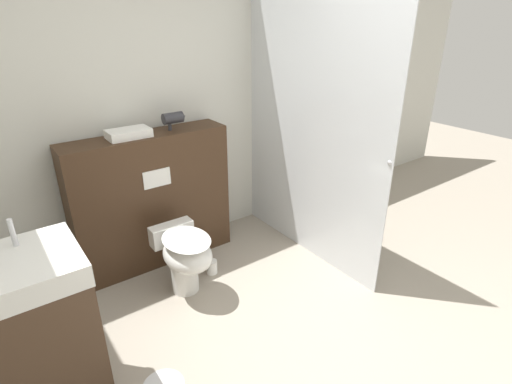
{
  "coord_description": "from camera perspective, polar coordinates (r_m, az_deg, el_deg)",
  "views": [
    {
      "loc": [
        -1.38,
        -0.95,
        1.97
      ],
      "look_at": [
        0.25,
        1.28,
        0.73
      ],
      "focal_mm": 28.0,
      "sensor_mm": 36.0,
      "label": 1
    }
  ],
  "objects": [
    {
      "name": "wall_back",
      "position": [
        3.48,
        -12.3,
        11.76
      ],
      "size": [
        8.0,
        0.06,
        2.5
      ],
      "color": "silver",
      "rests_on": "ground_plane"
    },
    {
      "name": "partition_panel",
      "position": [
        3.39,
        -14.56,
        -1.15
      ],
      "size": [
        1.29,
        0.3,
        1.12
      ],
      "color": "#3D2819",
      "rests_on": "ground_plane"
    },
    {
      "name": "shower_glass",
      "position": [
        3.29,
        7.78,
        8.66
      ],
      "size": [
        0.04,
        1.61,
        2.2
      ],
      "color": "silver",
      "rests_on": "ground_plane"
    },
    {
      "name": "toilet",
      "position": [
        3.04,
        -10.12,
        -8.89
      ],
      "size": [
        0.34,
        0.53,
        0.5
      ],
      "color": "white",
      "rests_on": "ground_plane"
    },
    {
      "name": "sink_vanity",
      "position": [
        2.36,
        -28.0,
        -18.15
      ],
      "size": [
        0.48,
        0.49,
        1.11
      ],
      "color": "#473323",
      "rests_on": "ground_plane"
    },
    {
      "name": "hair_drier",
      "position": [
        3.26,
        -11.65,
        10.31
      ],
      "size": [
        0.19,
        0.09,
        0.14
      ],
      "color": "#2D2D33",
      "rests_on": "partition_panel"
    },
    {
      "name": "folded_towel",
      "position": [
        3.15,
        -17.74,
        7.98
      ],
      "size": [
        0.31,
        0.19,
        0.06
      ],
      "color": "white",
      "rests_on": "partition_panel"
    },
    {
      "name": "spare_toilet_roll",
      "position": [
        3.37,
        -6.35,
        -10.57
      ],
      "size": [
        0.09,
        0.09,
        0.11
      ],
      "color": "white",
      "rests_on": "ground_plane"
    }
  ]
}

